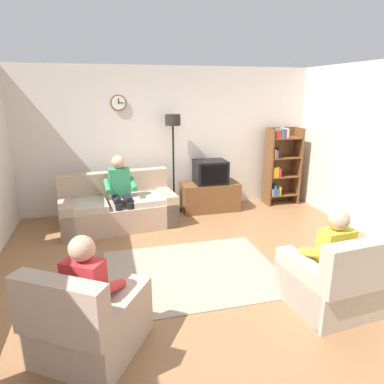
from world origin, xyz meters
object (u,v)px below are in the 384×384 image
at_px(floor_lamp, 173,136).
at_px(armchair_near_bookshelf, 331,283).
at_px(tv, 211,172).
at_px(bookshelf, 280,165).
at_px(armchair_near_window, 89,323).
at_px(person_in_right_armchair, 328,253).
at_px(person_on_couch, 121,189).
at_px(couch, 118,209).
at_px(tv_stand, 210,196).
at_px(person_in_left_armchair, 92,286).

height_order(floor_lamp, armchair_near_bookshelf, floor_lamp).
relative_size(tv, bookshelf, 0.39).
distance_m(armchair_near_window, person_in_right_armchair, 2.49).
xyz_separation_m(tv, person_on_couch, (-1.71, -0.51, -0.07)).
bearing_deg(tv, couch, -167.40).
xyz_separation_m(armchair_near_window, person_on_couch, (0.45, 2.88, 0.41)).
relative_size(tv_stand, armchair_near_window, 0.94).
bearing_deg(tv, floor_lamp, 169.91).
height_order(tv_stand, floor_lamp, floor_lamp).
height_order(tv, person_on_couch, person_on_couch).
relative_size(armchair_near_bookshelf, person_in_right_armchair, 0.85).
bearing_deg(bookshelf, armchair_near_bookshelf, -109.19).
bearing_deg(bookshelf, couch, -171.43).
bearing_deg(tv, person_in_right_armchair, -84.66).
relative_size(couch, person_in_left_armchair, 1.77).
xyz_separation_m(tv, armchair_near_bookshelf, (0.31, -3.34, -0.48)).
relative_size(tv_stand, person_in_left_armchair, 0.98).
distance_m(couch, armchair_near_bookshelf, 3.60).
relative_size(person_in_left_armchair, person_in_right_armchair, 1.00).
relative_size(armchair_near_window, armchair_near_bookshelf, 1.23).
xyz_separation_m(couch, bookshelf, (3.28, 0.49, 0.50)).
height_order(couch, tv_stand, couch).
bearing_deg(armchair_near_bookshelf, bookshelf, 70.81).
bearing_deg(person_on_couch, armchair_near_window, -98.89).
bearing_deg(couch, person_in_left_armchair, -96.73).
height_order(couch, tv, tv).
relative_size(couch, person_on_couch, 1.60).
bearing_deg(floor_lamp, person_in_right_armchair, -73.52).
bearing_deg(person_in_left_armchair, couch, 83.27).
distance_m(couch, tv_stand, 1.82).
distance_m(floor_lamp, person_in_right_armchair, 3.61).
bearing_deg(armchair_near_bookshelf, person_in_left_armchair, 179.35).
relative_size(floor_lamp, person_in_left_armchair, 1.65).
bearing_deg(armchair_near_window, couch, 82.53).
bearing_deg(couch, person_on_couch, -61.84).
bearing_deg(floor_lamp, person_in_left_armchair, -112.54).
height_order(tv_stand, armchair_near_bookshelf, armchair_near_bookshelf).
bearing_deg(couch, armchair_near_bookshelf, -54.64).
height_order(armchair_near_bookshelf, person_in_left_armchair, person_in_left_armchair).
relative_size(tv_stand, armchair_near_bookshelf, 1.16).
height_order(couch, floor_lamp, floor_lamp).
bearing_deg(tv, tv_stand, 90.00).
bearing_deg(floor_lamp, tv_stand, -8.13).
distance_m(couch, armchair_near_window, 3.01).
xyz_separation_m(tv, bookshelf, (1.51, 0.10, 0.04)).
xyz_separation_m(tv, armchair_near_window, (-2.17, -3.38, -0.48)).
distance_m(tv, person_in_left_armchair, 3.93).
distance_m(person_in_left_armchair, person_in_right_armchair, 2.42).
bearing_deg(person_in_right_armchair, armchair_near_window, -176.83).
xyz_separation_m(floor_lamp, person_in_right_armchair, (1.00, -3.37, -0.85)).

